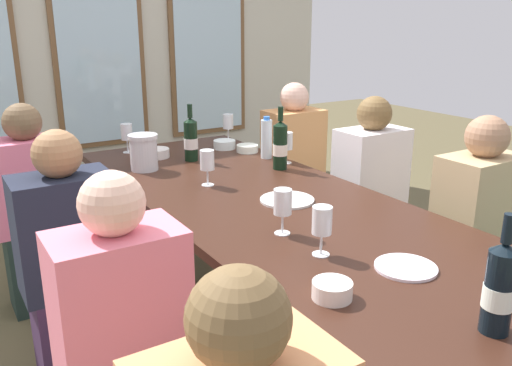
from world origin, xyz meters
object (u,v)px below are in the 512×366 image
Objects in this scene: metal_pitcher at (144,152)px; tasting_bowl_2 at (157,153)px; wine_glass_3 at (207,162)px; seated_person_6 at (70,270)px; seated_person_2 at (34,214)px; seated_person_5 at (474,240)px; wine_glass_0 at (127,133)px; white_plate_1 at (287,200)px; seated_person_4 at (125,354)px; wine_bottle_0 at (280,145)px; wine_glass_5 at (283,204)px; tasting_bowl_0 at (247,148)px; wine_glass_1 at (286,142)px; white_plate_0 at (405,268)px; wine_glass_2 at (322,222)px; tasting_bowl_3 at (332,290)px; dining_table at (284,221)px; seated_person_7 at (369,199)px; seated_person_3 at (293,169)px; wine_bottle_1 at (191,139)px; tasting_bowl_1 at (224,144)px; wine_glass_4 at (228,123)px; water_bottle at (266,139)px; wine_bottle_2 at (499,288)px.

metal_pitcher is 1.29× the size of tasting_bowl_2.
wine_glass_3 is 0.16× the size of seated_person_6.
wine_glass_3 is 0.16× the size of seated_person_2.
seated_person_5 reaches higher than tasting_bowl_2.
wine_glass_0 is 0.16× the size of seated_person_2.
wine_glass_3 is at bearing -69.52° from metal_pitcher.
white_plate_1 is 0.22× the size of seated_person_4.
wine_glass_5 is (-0.50, -0.75, -0.01)m from wine_bottle_0.
tasting_bowl_0 is 0.35m from wine_glass_1.
white_plate_1 is at bearing -49.11° from seated_person_2.
wine_glass_2 is (-0.16, 0.23, 0.12)m from white_plate_0.
tasting_bowl_2 is at bearing 94.25° from white_plate_0.
seated_person_4 is (-0.51, 0.36, -0.24)m from tasting_bowl_3.
seated_person_7 reaches higher than dining_table.
tasting_bowl_2 is 0.85× the size of wine_glass_0.
wine_glass_5 is 1.69m from seated_person_3.
seated_person_5 reaches higher than wine_bottle_0.
seated_person_5 is (1.07, -1.64, -0.33)m from wine_glass_0.
seated_person_5 is at bearing -0.12° from seated_person_4.
wine_bottle_1 is 2.36× the size of tasting_bowl_1.
wine_glass_0 is at bearing 100.42° from dining_table.
wine_glass_5 is 0.16× the size of seated_person_5.
wine_bottle_1 is 1.83× the size of wine_glass_0.
metal_pitcher is at bearing 88.81° from tasting_bowl_3.
white_plate_0 is at bearing -90.34° from dining_table.
seated_person_2 is (-0.84, 0.17, -0.34)m from wine_bottle_1.
seated_person_3 is at bearing -24.07° from wine_glass_4.
dining_table is at bearing -117.90° from water_bottle.
seated_person_6 is at bearing 157.86° from seated_person_5.
tasting_bowl_2 and tasting_bowl_3 have the same top height.
seated_person_3 reaches higher than wine_glass_3.
tasting_bowl_3 is 0.11× the size of seated_person_7.
wine_glass_3 is (0.00, -0.64, 0.09)m from tasting_bowl_2.
wine_glass_4 is at bearing 89.46° from wine_glass_1.
wine_glass_3 is at bearing 173.63° from seated_person_7.
wine_glass_2 reaches higher than tasting_bowl_1.
metal_pitcher is 0.42m from wine_glass_0.
tasting_bowl_1 is 0.12× the size of seated_person_6.
tasting_bowl_1 and tasting_bowl_3 have the same top height.
seated_person_2 is at bearing 158.28° from wine_glass_1.
tasting_bowl_1 is 0.35m from water_bottle.
wine_glass_5 is 0.16× the size of seated_person_7.
metal_pitcher is at bearing 158.26° from wine_glass_1.
wine_bottle_1 is 1.39m from wine_glass_2.
wine_bottle_1 is 0.38m from tasting_bowl_0.
wine_glass_4 is (0.57, 0.17, 0.09)m from tasting_bowl_2.
wine_bottle_2 is at bearing -92.44° from wine_bottle_1.
seated_person_2 reaches higher than wine_glass_4.
wine_bottle_0 is (0.27, 0.45, 0.12)m from white_plate_1.
wine_glass_2 reaches higher than dining_table.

